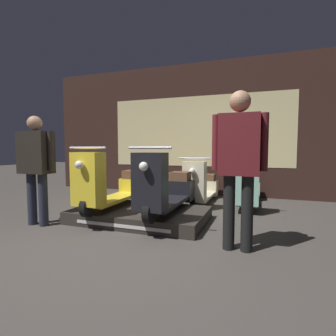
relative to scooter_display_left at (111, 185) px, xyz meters
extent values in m
plane|color=#423D38|center=(0.74, -0.90, -0.55)|extent=(30.00, 30.00, 0.00)
cube|color=#331E19|center=(0.74, 2.79, 1.05)|extent=(8.06, 0.08, 3.20)
cube|color=beige|center=(0.74, 2.74, 1.00)|extent=(4.43, 0.01, 1.70)
cube|color=#2D2823|center=(0.46, 0.09, -0.46)|extent=(2.05, 1.19, 0.19)
cube|color=silver|center=(0.46, -0.51, -0.47)|extent=(1.43, 0.01, 0.05)
cylinder|color=black|center=(0.00, -0.59, -0.22)|extent=(0.09, 0.29, 0.29)
cylinder|color=black|center=(0.00, 0.77, -0.22)|extent=(0.09, 0.29, 0.29)
cube|color=yellow|center=(0.00, 0.09, -0.23)|extent=(0.38, 1.27, 0.05)
cube|color=yellow|center=(0.00, -0.57, 0.16)|extent=(0.40, 0.27, 0.73)
cube|color=yellow|center=(0.00, 0.75, -0.14)|extent=(0.42, 0.31, 0.34)
cube|color=brown|center=(0.00, 0.74, 0.10)|extent=(0.31, 0.28, 0.15)
cylinder|color=silver|center=(0.00, -0.58, 0.59)|extent=(0.57, 0.03, 0.03)
sphere|color=white|center=(0.00, -0.76, 0.37)|extent=(0.11, 0.11, 0.11)
cylinder|color=black|center=(0.92, -0.59, -0.22)|extent=(0.09, 0.29, 0.29)
cylinder|color=black|center=(0.92, 0.77, -0.22)|extent=(0.09, 0.29, 0.29)
cube|color=black|center=(0.92, 0.09, -0.23)|extent=(0.38, 1.27, 0.05)
cube|color=black|center=(0.92, -0.57, 0.16)|extent=(0.40, 0.27, 0.73)
cube|color=black|center=(0.92, 0.75, -0.14)|extent=(0.42, 0.31, 0.34)
cube|color=brown|center=(0.92, 0.74, 0.10)|extent=(0.31, 0.28, 0.15)
cylinder|color=silver|center=(0.92, -0.58, 0.59)|extent=(0.57, 0.03, 0.03)
sphere|color=white|center=(0.92, -0.76, 0.37)|extent=(0.11, 0.11, 0.11)
cylinder|color=black|center=(0.16, 1.07, -0.40)|extent=(0.09, 0.29, 0.29)
cylinder|color=black|center=(0.16, 2.44, -0.40)|extent=(0.09, 0.29, 0.29)
cube|color=orange|center=(0.16, 1.76, -0.41)|extent=(0.38, 1.27, 0.05)
cube|color=orange|center=(0.16, 1.10, -0.02)|extent=(0.40, 0.27, 0.73)
cube|color=orange|center=(0.16, 2.41, -0.33)|extent=(0.42, 0.31, 0.34)
cube|color=brown|center=(0.16, 2.41, -0.08)|extent=(0.31, 0.28, 0.15)
cylinder|color=silver|center=(0.16, 1.09, 0.41)|extent=(0.57, 0.03, 0.03)
sphere|color=white|center=(0.16, 0.91, 0.18)|extent=(0.11, 0.11, 0.11)
cylinder|color=black|center=(1.08, 1.07, -0.40)|extent=(0.09, 0.29, 0.29)
cylinder|color=black|center=(1.08, 2.44, -0.40)|extent=(0.09, 0.29, 0.29)
cube|color=beige|center=(1.08, 1.76, -0.41)|extent=(0.38, 1.27, 0.05)
cube|color=beige|center=(1.08, 1.10, -0.02)|extent=(0.40, 0.27, 0.73)
cube|color=beige|center=(1.08, 2.41, -0.33)|extent=(0.42, 0.31, 0.34)
cube|color=brown|center=(1.08, 2.41, -0.08)|extent=(0.31, 0.28, 0.15)
cylinder|color=silver|center=(1.08, 1.09, 0.41)|extent=(0.57, 0.03, 0.03)
sphere|color=white|center=(1.08, 0.91, 0.18)|extent=(0.11, 0.11, 0.11)
cylinder|color=black|center=(2.01, 1.07, -0.40)|extent=(0.09, 0.29, 0.29)
cylinder|color=black|center=(2.01, 2.44, -0.40)|extent=(0.09, 0.29, 0.29)
cube|color=#8EC6AD|center=(2.01, 1.76, -0.41)|extent=(0.38, 1.27, 0.05)
cube|color=#8EC6AD|center=(2.01, 1.10, -0.02)|extent=(0.40, 0.27, 0.73)
cube|color=#8EC6AD|center=(2.01, 2.41, -0.33)|extent=(0.42, 0.31, 0.34)
cube|color=brown|center=(2.01, 2.41, -0.08)|extent=(0.31, 0.28, 0.15)
cylinder|color=silver|center=(2.01, 1.09, 0.41)|extent=(0.57, 0.03, 0.03)
sphere|color=white|center=(2.01, 0.91, 0.18)|extent=(0.11, 0.11, 0.11)
cylinder|color=#232838|center=(-0.97, -0.63, -0.17)|extent=(0.13, 0.13, 0.77)
cylinder|color=#232838|center=(-0.76, -0.63, -0.17)|extent=(0.13, 0.13, 0.77)
cube|color=black|center=(-0.86, -0.63, 0.52)|extent=(0.47, 0.27, 0.61)
cylinder|color=black|center=(-1.14, -0.63, 0.55)|extent=(0.08, 0.08, 0.56)
cylinder|color=black|center=(-0.59, -0.63, 0.55)|extent=(0.08, 0.08, 0.56)
sphere|color=#A87A5B|center=(-0.86, -0.63, 0.95)|extent=(0.21, 0.21, 0.21)
cylinder|color=black|center=(1.91, -0.63, -0.13)|extent=(0.13, 0.13, 0.84)
cylinder|color=black|center=(2.10, -0.63, -0.13)|extent=(0.13, 0.13, 0.84)
cube|color=#5B191E|center=(2.00, -0.63, 0.62)|extent=(0.43, 0.24, 0.66)
cylinder|color=#5B191E|center=(1.75, -0.63, 0.65)|extent=(0.08, 0.08, 0.61)
cylinder|color=#5B191E|center=(2.26, -0.63, 0.65)|extent=(0.08, 0.08, 0.61)
sphere|color=#A87A5B|center=(2.00, -0.63, 1.09)|extent=(0.23, 0.23, 0.23)
camera|label=1|loc=(2.23, -3.57, 0.58)|focal=28.00mm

